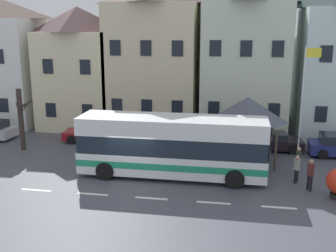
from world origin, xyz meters
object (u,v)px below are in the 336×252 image
object	(u,v)px
townhouse_03	(245,60)
townhouse_04	(336,58)
pedestrian_02	(298,159)
public_bench	(216,143)
townhouse_02	(155,59)
transit_bus	(172,147)
pedestrian_01	(297,167)
bare_tree_00	(21,119)
townhouse_01	(80,68)
parked_car_01	(94,133)
townhouse_00	(3,61)
pedestrian_00	(310,172)
flagpole	(304,95)
bus_shelter	(247,110)
parked_car_03	(268,141)
hilltop_castle	(208,29)
pedestrian_03	(257,158)

from	to	relation	value
townhouse_03	townhouse_04	bearing A→B (deg)	-4.59
pedestrian_02	public_bench	world-z (taller)	pedestrian_02
townhouse_02	transit_bus	distance (m)	11.83
pedestrian_01	bare_tree_00	bearing A→B (deg)	169.83
bare_tree_00	townhouse_03	bearing A→B (deg)	27.85
public_bench	townhouse_04	bearing A→B (deg)	32.02
townhouse_04	pedestrian_01	size ratio (longest dim) A/B	7.73
townhouse_01	parked_car_01	size ratio (longest dim) A/B	2.25
transit_bus	pedestrian_02	world-z (taller)	transit_bus
parked_car_01	pedestrian_01	xyz separation A→B (m)	(13.35, -5.88, 0.24)
townhouse_02	townhouse_04	xyz separation A→B (m)	(13.52, -0.26, 0.25)
pedestrian_02	townhouse_02	bearing A→B (deg)	137.34
townhouse_00	public_bench	xyz separation A→B (m)	(18.49, -5.66, -4.73)
townhouse_04	parked_car_01	distance (m)	18.38
pedestrian_00	pedestrian_02	bearing A→B (deg)	97.29
townhouse_04	flagpole	xyz separation A→B (m)	(-2.98, -5.93, -1.84)
townhouse_03	public_bench	bearing A→B (deg)	-107.28
townhouse_04	public_bench	distance (m)	11.15
bus_shelter	parked_car_03	bearing A→B (deg)	57.52
hilltop_castle	transit_bus	xyz separation A→B (m)	(0.51, -29.41, -6.10)
townhouse_00	pedestrian_01	xyz separation A→B (m)	(23.06, -10.79, -4.34)
bus_shelter	public_bench	bearing A→B (deg)	138.29
pedestrian_03	transit_bus	bearing A→B (deg)	-160.11
pedestrian_01	pedestrian_02	distance (m)	1.33
bus_shelter	pedestrian_00	bearing A→B (deg)	-54.23
townhouse_01	pedestrian_00	bearing A→B (deg)	-33.91
parked_car_01	pedestrian_00	distance (m)	15.49
pedestrian_01	flagpole	bearing A→B (deg)	80.56
pedestrian_00	pedestrian_03	distance (m)	3.59
parked_car_01	bare_tree_00	xyz separation A→B (m)	(-4.03, -2.76, 1.50)
townhouse_01	transit_bus	size ratio (longest dim) A/B	0.94
hilltop_castle	public_bench	distance (m)	25.37
pedestrian_02	flagpole	size ratio (longest dim) A/B	0.23
parked_car_03	hilltop_castle	bearing A→B (deg)	99.76
townhouse_03	hilltop_castle	xyz separation A→B (m)	(-4.37, 18.46, 2.23)
townhouse_04	pedestrian_02	size ratio (longest dim) A/B	7.38
townhouse_03	townhouse_02	bearing A→B (deg)	-177.90
townhouse_02	transit_bus	xyz separation A→B (m)	(3.15, -10.70, -3.93)
flagpole	bus_shelter	bearing A→B (deg)	-163.69
parked_car_03	bare_tree_00	xyz separation A→B (m)	(-16.30, -2.69, 1.51)
pedestrian_02	public_bench	bearing A→B (deg)	141.53
townhouse_01	pedestrian_02	size ratio (longest dim) A/B	6.05
townhouse_02	townhouse_04	size ratio (longest dim) A/B	0.96
townhouse_01	flagpole	size ratio (longest dim) A/B	1.39
transit_bus	public_bench	xyz separation A→B (m)	(2.09, 5.26, -1.21)
townhouse_04	pedestrian_02	xyz separation A→B (m)	(-3.47, -8.99, -4.96)
bus_shelter	flagpole	distance (m)	3.59
flagpole	public_bench	bearing A→B (deg)	171.86
transit_bus	flagpole	distance (m)	8.96
pedestrian_00	bare_tree_00	world-z (taller)	bare_tree_00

